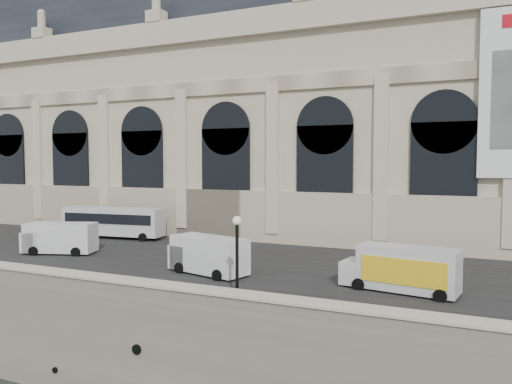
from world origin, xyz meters
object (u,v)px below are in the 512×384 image
(box_truck, at_px, (401,269))
(van_b, at_px, (57,238))
(bus_left, at_px, (113,221))
(lamp_right, at_px, (237,260))
(van_c, at_px, (205,255))

(box_truck, bearing_deg, van_b, 178.41)
(bus_left, height_order, van_b, bus_left)
(van_b, height_order, lamp_right, lamp_right)
(van_c, relative_size, lamp_right, 1.29)
(van_c, bearing_deg, van_b, 174.89)
(van_b, xyz_separation_m, van_c, (15.15, -1.35, -0.01))
(bus_left, bearing_deg, lamp_right, -35.69)
(van_b, bearing_deg, lamp_right, -18.82)
(van_c, distance_m, box_truck, 13.09)
(bus_left, bearing_deg, van_c, -31.25)
(van_c, distance_m, lamp_right, 7.73)
(bus_left, height_order, box_truck, bus_left)
(box_truck, bearing_deg, lamp_right, -141.85)
(bus_left, relative_size, van_c, 1.75)
(van_c, xyz_separation_m, box_truck, (13.07, 0.57, 0.05))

